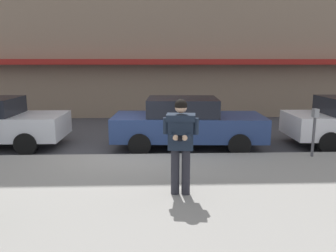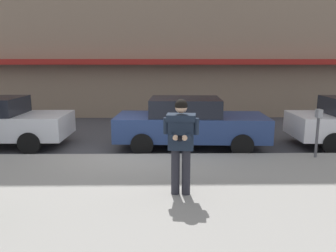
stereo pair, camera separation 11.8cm
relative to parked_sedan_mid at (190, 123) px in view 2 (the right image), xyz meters
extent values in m
plane|color=#3D3D42|center=(-1.71, -0.91, -0.79)|extent=(80.00, 80.00, 0.00)
cube|color=gray|center=(-0.71, -3.76, -0.72)|extent=(32.00, 5.30, 0.14)
cube|color=silver|center=(-0.71, -0.86, -0.79)|extent=(28.00, 0.12, 0.01)
cube|color=maroon|center=(-0.71, 5.24, 1.81)|extent=(26.60, 0.70, 0.24)
cylinder|color=black|center=(-4.62, 1.12, -0.47)|extent=(0.64, 0.22, 0.64)
cylinder|color=black|center=(-4.62, -0.59, -0.47)|extent=(0.64, 0.22, 0.64)
cube|color=navy|center=(0.04, 0.00, -0.12)|extent=(4.59, 2.05, 0.70)
cube|color=black|center=(-0.14, 0.01, 0.49)|extent=(2.15, 1.74, 0.52)
cylinder|color=black|center=(1.48, 0.78, -0.47)|extent=(0.65, 0.25, 0.64)
cylinder|color=black|center=(1.39, -0.93, -0.47)|extent=(0.65, 0.25, 0.64)
cylinder|color=black|center=(-1.31, 0.92, -0.47)|extent=(0.65, 0.25, 0.64)
cylinder|color=black|center=(-1.40, -0.79, -0.47)|extent=(0.65, 0.25, 0.64)
cylinder|color=black|center=(4.09, 0.94, -0.47)|extent=(0.65, 0.24, 0.64)
cylinder|color=black|center=(4.04, -0.77, -0.47)|extent=(0.65, 0.24, 0.64)
cylinder|color=#23232B|center=(-0.38, -3.90, -0.21)|extent=(0.16, 0.16, 0.88)
cylinder|color=#23232B|center=(-0.58, -3.88, -0.21)|extent=(0.16, 0.16, 0.88)
cube|color=#192333|center=(-0.48, -3.89, 0.55)|extent=(0.49, 0.35, 0.64)
cube|color=#192333|center=(-0.48, -3.89, 0.82)|extent=(0.55, 0.40, 0.12)
cylinder|color=#192333|center=(-0.21, -3.92, 0.66)|extent=(0.11, 0.11, 0.30)
cylinder|color=#192333|center=(-0.35, -4.06, 0.51)|extent=(0.13, 0.31, 0.10)
sphere|color=tan|center=(-0.43, -4.19, 0.51)|extent=(0.10, 0.10, 0.10)
cylinder|color=#192333|center=(-0.75, -3.86, 0.66)|extent=(0.11, 0.11, 0.30)
cylinder|color=#192333|center=(-0.64, -4.03, 0.51)|extent=(0.13, 0.31, 0.10)
sphere|color=tan|center=(-0.59, -4.18, 0.51)|extent=(0.10, 0.10, 0.10)
cube|color=black|center=(-0.52, -4.23, 0.51)|extent=(0.09, 0.15, 0.07)
sphere|color=tan|center=(-0.48, -3.92, 1.01)|extent=(0.22, 0.22, 0.22)
sphere|color=black|center=(-0.48, -3.92, 1.04)|extent=(0.23, 0.23, 0.23)
cylinder|color=#4C4C51|center=(3.19, -1.51, -0.13)|extent=(0.07, 0.07, 1.05)
cube|color=gray|center=(3.19, -1.51, 0.51)|extent=(0.12, 0.18, 0.22)
camera|label=1|loc=(-0.92, -9.72, 1.81)|focal=35.00mm
camera|label=2|loc=(-0.81, -9.73, 1.81)|focal=35.00mm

